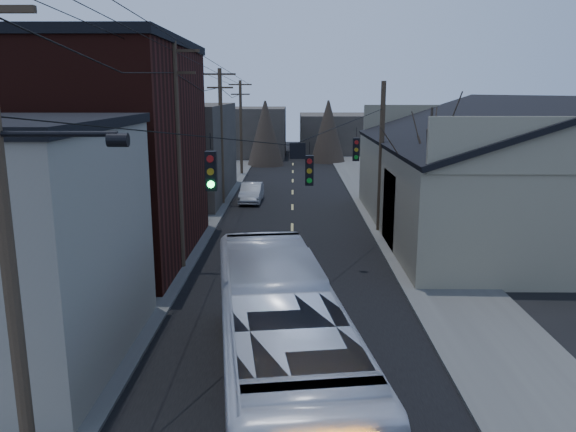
% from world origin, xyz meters
% --- Properties ---
extents(road_surface, '(9.00, 110.00, 0.02)m').
position_xyz_m(road_surface, '(0.00, 30.00, 0.01)').
color(road_surface, black).
rests_on(road_surface, ground).
extents(sidewalk_left, '(4.00, 110.00, 0.12)m').
position_xyz_m(sidewalk_left, '(-6.50, 30.00, 0.06)').
color(sidewalk_left, '#474744').
rests_on(sidewalk_left, ground).
extents(sidewalk_right, '(4.00, 110.00, 0.12)m').
position_xyz_m(sidewalk_right, '(6.50, 30.00, 0.06)').
color(sidewalk_right, '#474744').
rests_on(sidewalk_right, ground).
extents(building_brick, '(10.00, 12.00, 10.00)m').
position_xyz_m(building_brick, '(-10.00, 20.00, 5.00)').
color(building_brick, black).
rests_on(building_brick, ground).
extents(building_left_far, '(9.00, 14.00, 7.00)m').
position_xyz_m(building_left_far, '(-9.50, 36.00, 3.50)').
color(building_left_far, '#37332C').
rests_on(building_left_far, ground).
extents(warehouse, '(16.16, 20.60, 7.73)m').
position_xyz_m(warehouse, '(13.00, 25.00, 2.70)').
color(warehouse, gray).
rests_on(warehouse, ground).
extents(building_far_left, '(10.00, 12.00, 6.00)m').
position_xyz_m(building_far_left, '(-6.00, 65.00, 3.00)').
color(building_far_left, '#37332C').
rests_on(building_far_left, ground).
extents(building_far_right, '(12.00, 14.00, 5.00)m').
position_xyz_m(building_far_right, '(7.00, 70.00, 2.50)').
color(building_far_right, '#37332C').
rests_on(building_far_right, ground).
extents(bare_tree, '(0.40, 0.40, 7.20)m').
position_xyz_m(bare_tree, '(6.50, 20.00, 3.60)').
color(bare_tree, black).
rests_on(bare_tree, ground).
extents(utility_lines, '(11.24, 45.28, 10.50)m').
position_xyz_m(utility_lines, '(-3.11, 24.14, 4.95)').
color(utility_lines, '#382B1E').
rests_on(utility_lines, ground).
extents(bus, '(4.47, 12.43, 3.39)m').
position_xyz_m(bus, '(-0.27, 6.74, 1.69)').
color(bus, silver).
rests_on(bus, ground).
extents(parked_car, '(1.61, 4.29, 1.40)m').
position_xyz_m(parked_car, '(-3.00, 33.91, 0.70)').
color(parked_car, '#9D9FA4').
rests_on(parked_car, ground).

